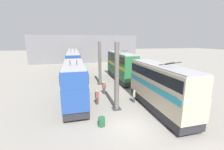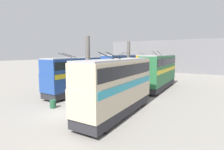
{
  "view_description": "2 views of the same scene",
  "coord_description": "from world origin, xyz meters",
  "px_view_note": "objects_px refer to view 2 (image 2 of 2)",
  "views": [
    {
      "loc": [
        -10.99,
        4.35,
        7.39
      ],
      "look_at": [
        7.74,
        -0.54,
        2.94
      ],
      "focal_mm": 24.0,
      "sensor_mm": 36.0,
      "label": 1
    },
    {
      "loc": [
        -10.93,
        -11.54,
        5.51
      ],
      "look_at": [
        7.97,
        -0.46,
        2.75
      ],
      "focal_mm": 28.0,
      "sensor_mm": 36.0,
      "label": 2
    }
  ],
  "objects_px": {
    "bus_right_near": "(74,74)",
    "person_by_left_row": "(115,97)",
    "bus_left_far": "(159,70)",
    "bus_left_near": "(118,84)",
    "bus_right_far": "(143,63)",
    "bus_right_mid": "(120,66)",
    "person_aisle_midway": "(110,87)",
    "person_by_right_row": "(85,91)",
    "oil_drum": "(53,104)"
  },
  "relations": [
    {
      "from": "bus_right_mid",
      "to": "bus_right_far",
      "type": "height_order",
      "value": "bus_right_mid"
    },
    {
      "from": "person_by_right_row",
      "to": "oil_drum",
      "type": "height_order",
      "value": "person_by_right_row"
    },
    {
      "from": "bus_left_near",
      "to": "person_by_right_row",
      "type": "distance_m",
      "value": 7.22
    },
    {
      "from": "bus_right_mid",
      "to": "person_by_right_row",
      "type": "relative_size",
      "value": 5.71
    },
    {
      "from": "person_by_left_row",
      "to": "bus_right_mid",
      "type": "bearing_deg",
      "value": 144.42
    },
    {
      "from": "bus_right_far",
      "to": "bus_right_mid",
      "type": "bearing_deg",
      "value": -180.0
    },
    {
      "from": "bus_right_mid",
      "to": "bus_right_far",
      "type": "xyz_separation_m",
      "value": [
        12.97,
        0.0,
        -0.06
      ]
    },
    {
      "from": "person_by_right_row",
      "to": "bus_left_far",
      "type": "bearing_deg",
      "value": 128.23
    },
    {
      "from": "bus_right_far",
      "to": "person_by_right_row",
      "type": "bearing_deg",
      "value": -174.72
    },
    {
      "from": "person_by_left_row",
      "to": "oil_drum",
      "type": "height_order",
      "value": "person_by_left_row"
    },
    {
      "from": "bus_right_mid",
      "to": "person_aisle_midway",
      "type": "bearing_deg",
      "value": -159.08
    },
    {
      "from": "person_by_right_row",
      "to": "person_by_left_row",
      "type": "bearing_deg",
      "value": 62.01
    },
    {
      "from": "bus_right_mid",
      "to": "person_by_left_row",
      "type": "bearing_deg",
      "value": -154.24
    },
    {
      "from": "person_aisle_midway",
      "to": "bus_right_mid",
      "type": "bearing_deg",
      "value": 10.3
    },
    {
      "from": "bus_left_far",
      "to": "bus_right_mid",
      "type": "bearing_deg",
      "value": 67.55
    },
    {
      "from": "bus_left_far",
      "to": "bus_right_far",
      "type": "bearing_deg",
      "value": 27.67
    },
    {
      "from": "bus_left_far",
      "to": "bus_left_near",
      "type": "bearing_deg",
      "value": -180.0
    },
    {
      "from": "bus_right_near",
      "to": "oil_drum",
      "type": "height_order",
      "value": "bus_right_near"
    },
    {
      "from": "person_aisle_midway",
      "to": "oil_drum",
      "type": "bearing_deg",
      "value": 156.28
    },
    {
      "from": "bus_left_near",
      "to": "oil_drum",
      "type": "xyz_separation_m",
      "value": [
        -1.56,
        6.57,
        -2.43
      ]
    },
    {
      "from": "person_by_left_row",
      "to": "person_aisle_midway",
      "type": "xyz_separation_m",
      "value": [
        3.93,
        2.94,
        0.14
      ]
    },
    {
      "from": "person_aisle_midway",
      "to": "oil_drum",
      "type": "distance_m",
      "value": 8.29
    },
    {
      "from": "person_by_right_row",
      "to": "bus_right_mid",
      "type": "bearing_deg",
      "value": 169.81
    },
    {
      "from": "bus_right_far",
      "to": "bus_left_far",
      "type": "bearing_deg",
      "value": -152.33
    },
    {
      "from": "bus_left_far",
      "to": "oil_drum",
      "type": "distance_m",
      "value": 16.48
    },
    {
      "from": "person_by_left_row",
      "to": "person_aisle_midway",
      "type": "height_order",
      "value": "person_aisle_midway"
    },
    {
      "from": "bus_left_near",
      "to": "bus_right_mid",
      "type": "bearing_deg",
      "value": 27.16
    },
    {
      "from": "bus_left_near",
      "to": "bus_right_near",
      "type": "relative_size",
      "value": 1.11
    },
    {
      "from": "person_by_left_row",
      "to": "oil_drum",
      "type": "bearing_deg",
      "value": -110.78
    },
    {
      "from": "person_by_right_row",
      "to": "oil_drum",
      "type": "relative_size",
      "value": 2.13
    },
    {
      "from": "bus_right_mid",
      "to": "person_by_right_row",
      "type": "height_order",
      "value": "bus_right_mid"
    },
    {
      "from": "bus_right_near",
      "to": "bus_left_near",
      "type": "bearing_deg",
      "value": -114.63
    },
    {
      "from": "bus_right_near",
      "to": "oil_drum",
      "type": "distance_m",
      "value": 6.39
    },
    {
      "from": "bus_left_far",
      "to": "person_by_right_row",
      "type": "bearing_deg",
      "value": 148.59
    },
    {
      "from": "person_aisle_midway",
      "to": "person_by_right_row",
      "type": "bearing_deg",
      "value": 144.97
    },
    {
      "from": "bus_right_near",
      "to": "bus_right_far",
      "type": "height_order",
      "value": "bus_right_far"
    },
    {
      "from": "bus_left_far",
      "to": "oil_drum",
      "type": "relative_size",
      "value": 13.66
    },
    {
      "from": "bus_left_near",
      "to": "bus_right_near",
      "type": "height_order",
      "value": "bus_left_near"
    },
    {
      "from": "person_by_left_row",
      "to": "person_by_right_row",
      "type": "distance_m",
      "value": 4.5
    },
    {
      "from": "bus_right_near",
      "to": "person_by_left_row",
      "type": "relative_size",
      "value": 5.65
    },
    {
      "from": "bus_right_near",
      "to": "person_by_left_row",
      "type": "bearing_deg",
      "value": -101.57
    },
    {
      "from": "bus_right_near",
      "to": "bus_right_mid",
      "type": "height_order",
      "value": "bus_right_mid"
    },
    {
      "from": "bus_right_far",
      "to": "bus_left_near",
      "type": "bearing_deg",
      "value": -163.8
    },
    {
      "from": "bus_right_near",
      "to": "bus_right_mid",
      "type": "bearing_deg",
      "value": -0.0
    },
    {
      "from": "bus_right_far",
      "to": "person_aisle_midway",
      "type": "relative_size",
      "value": 5.43
    },
    {
      "from": "bus_left_near",
      "to": "bus_right_near",
      "type": "bearing_deg",
      "value": 65.37
    },
    {
      "from": "bus_left_far",
      "to": "bus_right_far",
      "type": "height_order",
      "value": "bus_left_far"
    },
    {
      "from": "bus_right_mid",
      "to": "person_aisle_midway",
      "type": "height_order",
      "value": "bus_right_mid"
    },
    {
      "from": "bus_right_near",
      "to": "person_by_right_row",
      "type": "height_order",
      "value": "bus_right_near"
    },
    {
      "from": "bus_left_far",
      "to": "bus_right_near",
      "type": "height_order",
      "value": "bus_left_far"
    }
  ]
}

